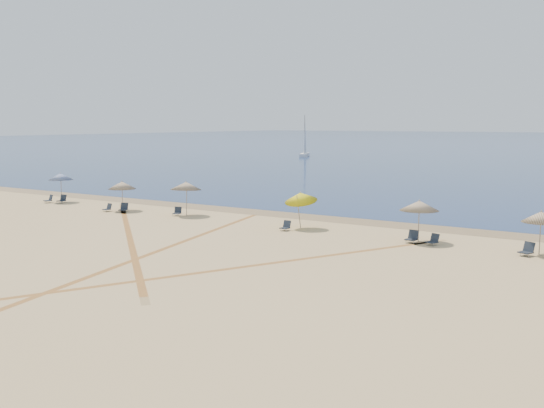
{
  "coord_description": "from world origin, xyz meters",
  "views": [
    {
      "loc": [
        20.82,
        -13.57,
        6.58
      ],
      "look_at": [
        0.0,
        20.0,
        1.3
      ],
      "focal_mm": 40.48,
      "sensor_mm": 36.0,
      "label": 1
    }
  ],
  "objects_px": {
    "chair_1": "(62,199)",
    "chair_8": "(527,250)",
    "chair_5": "(286,226)",
    "chair_7": "(433,240)",
    "umbrella_4": "(419,206)",
    "chair_0": "(49,199)",
    "umbrella_2": "(186,186)",
    "chair_4": "(177,212)",
    "umbrella_1": "(122,185)",
    "umbrella_3": "(301,197)",
    "sailboat_1": "(305,144)",
    "umbrella_5": "(541,217)",
    "chair_2": "(108,208)",
    "chair_3": "(124,208)",
    "chair_6": "(412,237)",
    "umbrella_0": "(61,177)"
  },
  "relations": [
    {
      "from": "chair_5",
      "to": "chair_7",
      "type": "height_order",
      "value": "chair_7"
    },
    {
      "from": "umbrella_3",
      "to": "chair_0",
      "type": "xyz_separation_m",
      "value": [
        -23.6,
        -0.18,
        -1.68
      ]
    },
    {
      "from": "umbrella_1",
      "to": "umbrella_2",
      "type": "height_order",
      "value": "umbrella_2"
    },
    {
      "from": "chair_1",
      "to": "chair_3",
      "type": "height_order",
      "value": "chair_1"
    },
    {
      "from": "umbrella_1",
      "to": "umbrella_3",
      "type": "xyz_separation_m",
      "value": [
        15.17,
        0.22,
        0.07
      ]
    },
    {
      "from": "umbrella_1",
      "to": "sailboat_1",
      "type": "height_order",
      "value": "sailboat_1"
    },
    {
      "from": "chair_3",
      "to": "sailboat_1",
      "type": "bearing_deg",
      "value": 86.33
    },
    {
      "from": "umbrella_0",
      "to": "umbrella_2",
      "type": "xyz_separation_m",
      "value": [
        13.57,
        -0.24,
        -0.01
      ]
    },
    {
      "from": "chair_8",
      "to": "chair_7",
      "type": "bearing_deg",
      "value": -158.51
    },
    {
      "from": "sailboat_1",
      "to": "umbrella_5",
      "type": "bearing_deg",
      "value": -75.42
    },
    {
      "from": "umbrella_4",
      "to": "chair_7",
      "type": "distance_m",
      "value": 2.06
    },
    {
      "from": "umbrella_3",
      "to": "umbrella_4",
      "type": "bearing_deg",
      "value": -2.71
    },
    {
      "from": "umbrella_3",
      "to": "sailboat_1",
      "type": "bearing_deg",
      "value": 118.58
    },
    {
      "from": "chair_5",
      "to": "chair_6",
      "type": "height_order",
      "value": "chair_6"
    },
    {
      "from": "umbrella_5",
      "to": "chair_2",
      "type": "distance_m",
      "value": 29.73
    },
    {
      "from": "umbrella_0",
      "to": "sailboat_1",
      "type": "xyz_separation_m",
      "value": [
        -15.9,
        70.95,
        0.3
      ]
    },
    {
      "from": "chair_0",
      "to": "chair_1",
      "type": "bearing_deg",
      "value": 45.36
    },
    {
      "from": "chair_2",
      "to": "chair_5",
      "type": "distance_m",
      "value": 15.37
    },
    {
      "from": "umbrella_2",
      "to": "umbrella_3",
      "type": "xyz_separation_m",
      "value": [
        9.54,
        -0.44,
        -0.14
      ]
    },
    {
      "from": "chair_0",
      "to": "chair_2",
      "type": "height_order",
      "value": "chair_0"
    },
    {
      "from": "umbrella_4",
      "to": "chair_0",
      "type": "distance_m",
      "value": 31.34
    },
    {
      "from": "chair_8",
      "to": "sailboat_1",
      "type": "height_order",
      "value": "sailboat_1"
    },
    {
      "from": "chair_1",
      "to": "chair_4",
      "type": "height_order",
      "value": "chair_1"
    },
    {
      "from": "umbrella_0",
      "to": "chair_6",
      "type": "xyz_separation_m",
      "value": [
        30.59,
        -1.44,
        -1.82
      ]
    },
    {
      "from": "umbrella_4",
      "to": "chair_7",
      "type": "bearing_deg",
      "value": -25.38
    },
    {
      "from": "umbrella_4",
      "to": "chair_0",
      "type": "bearing_deg",
      "value": 179.66
    },
    {
      "from": "umbrella_2",
      "to": "chair_7",
      "type": "distance_m",
      "value": 18.35
    },
    {
      "from": "umbrella_4",
      "to": "chair_7",
      "type": "xyz_separation_m",
      "value": [
        0.98,
        -0.47,
        -1.75
      ]
    },
    {
      "from": "umbrella_4",
      "to": "chair_1",
      "type": "height_order",
      "value": "umbrella_4"
    },
    {
      "from": "chair_2",
      "to": "chair_4",
      "type": "height_order",
      "value": "chair_4"
    },
    {
      "from": "umbrella_0",
      "to": "umbrella_5",
      "type": "bearing_deg",
      "value": -1.74
    },
    {
      "from": "chair_1",
      "to": "chair_8",
      "type": "xyz_separation_m",
      "value": [
        36.06,
        -1.35,
        0.01
      ]
    },
    {
      "from": "chair_5",
      "to": "chair_6",
      "type": "bearing_deg",
      "value": 6.69
    },
    {
      "from": "chair_2",
      "to": "chair_5",
      "type": "bearing_deg",
      "value": 9.59
    },
    {
      "from": "chair_7",
      "to": "sailboat_1",
      "type": "height_order",
      "value": "sailboat_1"
    },
    {
      "from": "umbrella_3",
      "to": "chair_8",
      "type": "relative_size",
      "value": 2.97
    },
    {
      "from": "chair_3",
      "to": "chair_6",
      "type": "height_order",
      "value": "chair_6"
    },
    {
      "from": "chair_3",
      "to": "chair_7",
      "type": "distance_m",
      "value": 23.21
    },
    {
      "from": "chair_3",
      "to": "chair_5",
      "type": "relative_size",
      "value": 1.3
    },
    {
      "from": "umbrella_2",
      "to": "umbrella_4",
      "type": "height_order",
      "value": "umbrella_2"
    },
    {
      "from": "umbrella_3",
      "to": "umbrella_5",
      "type": "relative_size",
      "value": 1.1
    },
    {
      "from": "chair_3",
      "to": "sailboat_1",
      "type": "xyz_separation_m",
      "value": [
        -24.47,
        72.37,
        2.12
      ]
    },
    {
      "from": "chair_1",
      "to": "chair_4",
      "type": "xyz_separation_m",
      "value": [
        12.58,
        -0.3,
        -0.03
      ]
    },
    {
      "from": "umbrella_4",
      "to": "chair_3",
      "type": "xyz_separation_m",
      "value": [
        -22.23,
        -0.37,
        -1.73
      ]
    },
    {
      "from": "umbrella_0",
      "to": "sailboat_1",
      "type": "height_order",
      "value": "sailboat_1"
    },
    {
      "from": "chair_0",
      "to": "chair_5",
      "type": "xyz_separation_m",
      "value": [
        23.22,
        -0.97,
        -0.02
      ]
    },
    {
      "from": "umbrella_3",
      "to": "chair_8",
      "type": "distance_m",
      "value": 13.6
    },
    {
      "from": "chair_1",
      "to": "chair_5",
      "type": "bearing_deg",
      "value": -14.56
    },
    {
      "from": "chair_0",
      "to": "umbrella_4",
      "type": "bearing_deg",
      "value": 18.32
    },
    {
      "from": "chair_1",
      "to": "chair_4",
      "type": "distance_m",
      "value": 12.58
    }
  ]
}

